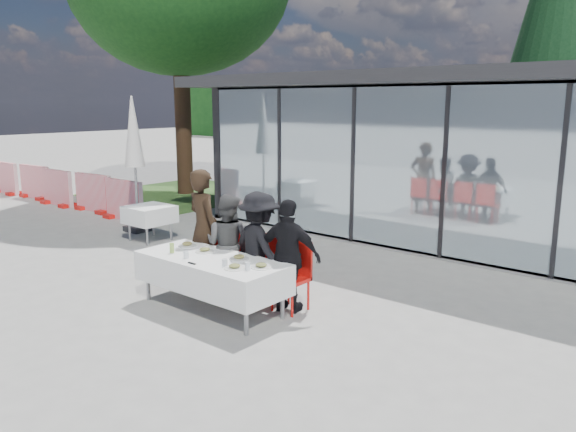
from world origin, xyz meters
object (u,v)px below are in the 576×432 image
(folded_eyeglasses, at_px, (192,263))
(construction_barriers, at_px, (32,184))
(dining_table, at_px, (211,272))
(plate_c, at_px, (239,258))
(diner_b, at_px, (228,244))
(plate_a, at_px, (187,245))
(diner_chair_d, at_px, (294,272))
(diner_a, at_px, (204,228))
(plate_extra, at_px, (235,267))
(diner_chair_b, at_px, (234,257))
(plate_d, at_px, (261,266))
(diner_chair_a, at_px, (210,251))
(juice_bottle, at_px, (172,248))
(diner_d, at_px, (289,256))
(plate_b, at_px, (205,250))
(diner_chair_c, at_px, (265,265))
(diner_c, at_px, (259,248))
(spare_table_left, at_px, (149,215))
(market_umbrella, at_px, (134,142))

(folded_eyeglasses, distance_m, construction_barriers, 11.43)
(dining_table, height_order, plate_c, plate_c)
(diner_b, relative_size, construction_barriers, 0.14)
(plate_a, xyz_separation_m, construction_barriers, (-10.20, 2.62, -0.34))
(diner_chair_d, xyz_separation_m, plate_c, (-0.52, -0.56, 0.24))
(diner_a, xyz_separation_m, plate_a, (0.10, -0.43, -0.16))
(dining_table, height_order, plate_extra, plate_extra)
(diner_chair_b, xyz_separation_m, plate_d, (1.17, -0.66, 0.24))
(plate_extra, height_order, folded_eyeglasses, plate_extra)
(diner_chair_a, relative_size, juice_bottle, 6.84)
(dining_table, distance_m, diner_a, 1.12)
(plate_d, bearing_deg, diner_b, 155.10)
(diner_chair_a, distance_m, diner_d, 1.75)
(diner_b, relative_size, folded_eyeglasses, 10.92)
(dining_table, height_order, plate_b, plate_b)
(diner_chair_a, height_order, diner_chair_c, same)
(diner_c, bearing_deg, plate_c, 107.92)
(juice_bottle, bearing_deg, plate_d, 10.40)
(diner_chair_b, relative_size, diner_d, 0.62)
(plate_d, bearing_deg, juice_bottle, -169.60)
(plate_c, height_order, juice_bottle, juice_bottle)
(plate_c, relative_size, construction_barriers, 0.02)
(diner_chair_a, xyz_separation_m, plate_b, (0.55, -0.60, 0.24))
(plate_c, relative_size, plate_d, 1.00)
(diner_c, height_order, plate_d, diner_c)
(plate_b, bearing_deg, diner_chair_a, 132.42)
(diner_a, bearing_deg, diner_chair_d, -162.66)
(diner_chair_a, bearing_deg, dining_table, -41.64)
(diner_d, bearing_deg, spare_table_left, -29.90)
(diner_b, bearing_deg, dining_table, 101.35)
(diner_b, relative_size, diner_d, 0.96)
(dining_table, xyz_separation_m, plate_b, (-0.29, 0.15, 0.24))
(plate_d, height_order, spare_table_left, plate_d)
(plate_c, distance_m, construction_barriers, 11.61)
(diner_b, xyz_separation_m, plate_extra, (0.93, -0.79, 0.01))
(plate_d, bearing_deg, diner_chair_d, 88.42)
(diner_chair_a, bearing_deg, diner_c, -5.95)
(diner_chair_a, relative_size, plate_c, 3.60)
(diner_chair_d, height_order, plate_extra, diner_chair_d)
(diner_chair_a, height_order, plate_d, diner_chair_a)
(plate_a, xyz_separation_m, folded_eyeglasses, (0.77, -0.57, -0.02))
(diner_chair_a, xyz_separation_m, market_umbrella, (-4.05, 1.51, 1.48))
(diner_b, bearing_deg, plate_b, 77.00)
(diner_c, relative_size, folded_eyeglasses, 11.66)
(juice_bottle, bearing_deg, diner_chair_d, 32.01)
(diner_chair_c, relative_size, construction_barriers, 0.09)
(diner_chair_b, relative_size, plate_d, 3.60)
(market_umbrella, bearing_deg, diner_d, -15.81)
(dining_table, bearing_deg, plate_b, 153.48)
(diner_chair_b, relative_size, plate_c, 3.60)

